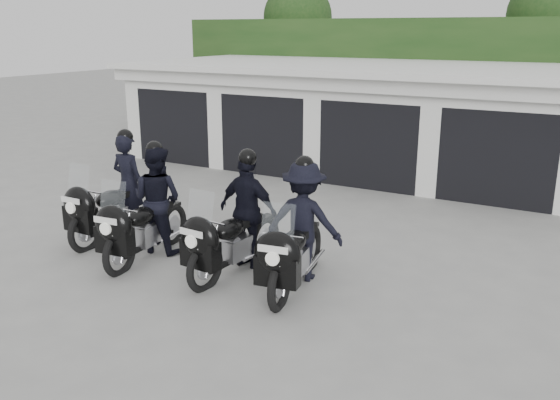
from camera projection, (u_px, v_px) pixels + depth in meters
The scene contains 7 objects.
ground at pixel (254, 258), 10.63m from camera, with size 80.00×80.00×0.00m, color #969691.
garage_block at pixel (401, 120), 16.98m from camera, with size 16.40×6.80×2.96m.
background_vegetation at pixel (458, 64), 20.49m from camera, with size 20.00×3.90×5.80m.
police_bike_a at pixel (117, 195), 11.46m from camera, with size 0.74×2.48×2.16m.
police_bike_b at pixel (151, 207), 10.54m from camera, with size 1.03×2.43×2.12m.
police_bike_c at pixel (241, 219), 9.87m from camera, with size 1.21×2.44×2.12m.
police_bike_d at pixel (300, 229), 9.36m from camera, with size 1.36×2.42×2.12m.
Camera 1 is at (5.26, -8.42, 3.96)m, focal length 38.00 mm.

